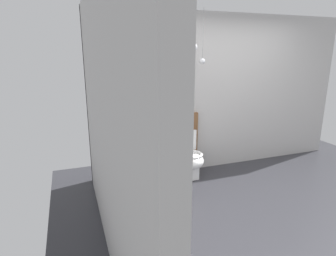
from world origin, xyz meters
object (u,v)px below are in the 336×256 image
toilet (187,153)px  vanity_sink_left (131,159)px  toothbrush_cup (110,131)px  soap_dispenser (146,127)px  folded_hand_towel (130,138)px

toilet → vanity_sink_left: bearing=-179.5°
toothbrush_cup → soap_dispenser: bearing=1.1°
vanity_sink_left → soap_dispenser: soap_dispenser is taller
folded_hand_towel → soap_dispenser: bearing=45.4°
vanity_sink_left → toilet: toilet is taller
toilet → folded_hand_towel: size_ratio=4.55×
vanity_sink_left → folded_hand_towel: 0.41m
toilet → folded_hand_towel: (-0.96, -0.15, 0.41)m
toilet → soap_dispenser: size_ratio=5.77×
toothbrush_cup → soap_dispenser: toothbrush_cup is taller
toilet → toothbrush_cup: toilet is taller
toilet → toothbrush_cup: 1.28m
toothbrush_cup → vanity_sink_left: bearing=-31.7°
toothbrush_cup → soap_dispenser: size_ratio=1.17×
toothbrush_cup → soap_dispenser: 0.55m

